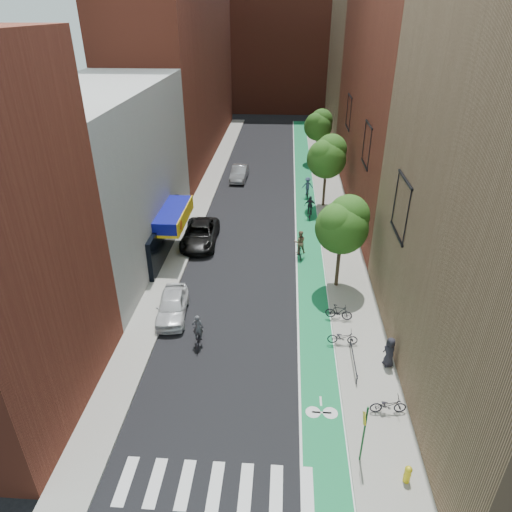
% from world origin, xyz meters
% --- Properties ---
extents(ground, '(160.00, 160.00, 0.00)m').
position_xyz_m(ground, '(0.00, 0.00, 0.00)').
color(ground, black).
rests_on(ground, ground).
extents(bike_lane, '(2.00, 68.00, 0.01)m').
position_xyz_m(bike_lane, '(4.00, 26.00, 0.01)').
color(bike_lane, '#167E49').
rests_on(bike_lane, ground).
extents(sidewalk_left, '(2.00, 68.00, 0.15)m').
position_xyz_m(sidewalk_left, '(-6.00, 26.00, 0.07)').
color(sidewalk_left, gray).
rests_on(sidewalk_left, ground).
extents(sidewalk_right, '(3.00, 68.00, 0.15)m').
position_xyz_m(sidewalk_right, '(6.50, 26.00, 0.07)').
color(sidewalk_right, gray).
rests_on(sidewalk_right, ground).
extents(building_left_white, '(8.00, 20.00, 12.00)m').
position_xyz_m(building_left_white, '(-11.00, 14.00, 6.00)').
color(building_left_white, silver).
rests_on(building_left_white, ground).
extents(building_left_far_red, '(8.00, 36.00, 22.00)m').
position_xyz_m(building_left_far_red, '(-11.00, 42.00, 11.00)').
color(building_left_far_red, maroon).
rests_on(building_left_far_red, ground).
extents(building_right_mid_red, '(8.00, 28.00, 22.00)m').
position_xyz_m(building_right_mid_red, '(12.00, 26.00, 11.00)').
color(building_right_mid_red, maroon).
rests_on(building_right_mid_red, ground).
extents(building_right_far_tan, '(8.00, 20.00, 18.00)m').
position_xyz_m(building_right_far_tan, '(12.00, 50.00, 9.00)').
color(building_right_far_tan, '#8C6B4C').
rests_on(building_right_far_tan, ground).
extents(building_far_closure, '(30.00, 14.00, 20.00)m').
position_xyz_m(building_far_closure, '(0.00, 72.00, 10.00)').
color(building_far_closure, maroon).
rests_on(building_far_closure, ground).
extents(tree_near, '(3.40, 3.36, 6.42)m').
position_xyz_m(tree_near, '(5.65, 10.02, 4.66)').
color(tree_near, '#332619').
rests_on(tree_near, ground).
extents(tree_mid, '(3.55, 3.53, 6.74)m').
position_xyz_m(tree_mid, '(5.65, 24.02, 4.89)').
color(tree_mid, '#332619').
rests_on(tree_mid, ground).
extents(tree_far, '(3.30, 3.25, 6.21)m').
position_xyz_m(tree_far, '(5.65, 38.02, 4.50)').
color(tree_far, '#332619').
rests_on(tree_far, ground).
extents(sign_pole, '(0.13, 0.71, 3.00)m').
position_xyz_m(sign_pole, '(5.38, -3.50, 1.84)').
color(sign_pole, '#194C26').
rests_on(sign_pole, sidewalk_right).
extents(parked_car_white, '(2.16, 4.44, 1.46)m').
position_xyz_m(parked_car_white, '(-4.60, 6.04, 0.73)').
color(parked_car_white, silver).
rests_on(parked_car_white, ground).
extents(parked_car_black, '(2.79, 5.74, 1.57)m').
position_xyz_m(parked_car_black, '(-4.60, 15.76, 0.79)').
color(parked_car_black, black).
rests_on(parked_car_black, ground).
extents(parked_car_silver, '(1.77, 4.62, 1.50)m').
position_xyz_m(parked_car_silver, '(-3.00, 31.02, 0.75)').
color(parked_car_silver, gray).
rests_on(parked_car_silver, ground).
extents(cyclist_lead, '(0.72, 1.73, 1.94)m').
position_xyz_m(cyclist_lead, '(-2.56, 3.43, 0.64)').
color(cyclist_lead, black).
rests_on(cyclist_lead, ground).
extents(cyclist_lane_near, '(0.95, 1.66, 2.15)m').
position_xyz_m(cyclist_lane_near, '(3.20, 13.96, 0.94)').
color(cyclist_lane_near, black).
rests_on(cyclist_lane_near, ground).
extents(cyclist_lane_mid, '(1.03, 1.56, 2.07)m').
position_xyz_m(cyclist_lane_mid, '(4.25, 21.22, 0.83)').
color(cyclist_lane_mid, black).
rests_on(cyclist_lane_mid, ground).
extents(cyclist_lane_far, '(1.12, 1.72, 2.03)m').
position_xyz_m(cyclist_lane_far, '(4.18, 26.33, 0.90)').
color(cyclist_lane_far, black).
rests_on(cyclist_lane_far, ground).
extents(parked_bike_near, '(1.68, 0.64, 0.87)m').
position_xyz_m(parked_bike_near, '(5.40, 3.89, 0.59)').
color(parked_bike_near, black).
rests_on(parked_bike_near, sidewalk_right).
extents(parked_bike_mid, '(1.67, 0.79, 0.96)m').
position_xyz_m(parked_bike_mid, '(5.40, 6.19, 0.63)').
color(parked_bike_mid, black).
rests_on(parked_bike_mid, sidewalk_right).
extents(parked_bike_far, '(1.70, 0.70, 0.88)m').
position_xyz_m(parked_bike_far, '(7.00, -0.88, 0.59)').
color(parked_bike_far, black).
rests_on(parked_bike_far, sidewalk_right).
extents(pedestrian, '(0.74, 0.94, 1.70)m').
position_xyz_m(pedestrian, '(7.60, 2.34, 1.00)').
color(pedestrian, black).
rests_on(pedestrian, sidewalk_right).
extents(fire_hydrant, '(0.29, 0.29, 0.83)m').
position_xyz_m(fire_hydrant, '(7.10, -4.37, 0.59)').
color(fire_hydrant, yellow).
rests_on(fire_hydrant, sidewalk_right).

